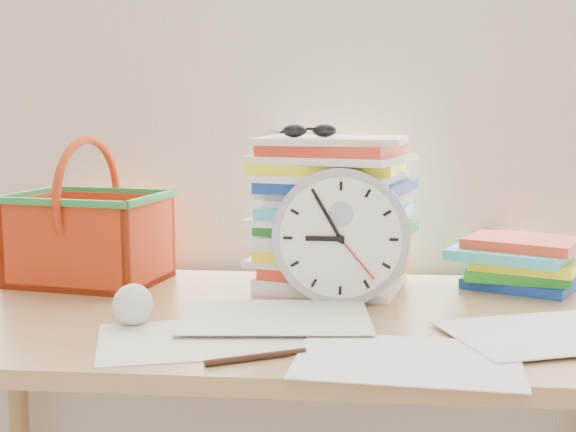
# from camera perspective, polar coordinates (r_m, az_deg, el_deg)

# --- Properties ---
(curtain) EXTENTS (2.40, 0.01, 2.50)m
(curtain) POSITION_cam_1_polar(r_m,az_deg,el_deg) (1.79, 1.07, 13.63)
(curtain) COLOR silver
(curtain) RESTS_ON room_shell
(desk) EXTENTS (1.40, 0.70, 0.75)m
(desk) POSITION_cam_1_polar(r_m,az_deg,el_deg) (1.48, -0.15, -9.69)
(desk) COLOR #997547
(desk) RESTS_ON ground
(paper_stack) EXTENTS (0.36, 0.32, 0.31)m
(paper_stack) POSITION_cam_1_polar(r_m,az_deg,el_deg) (1.63, 3.10, 0.24)
(paper_stack) COLOR white
(paper_stack) RESTS_ON desk
(clock) EXTENTS (0.26, 0.05, 0.26)m
(clock) POSITION_cam_1_polar(r_m,az_deg,el_deg) (1.50, 3.79, -1.43)
(clock) COLOR #9FA1AB
(clock) RESTS_ON desk
(sunglasses) EXTENTS (0.15, 0.14, 0.03)m
(sunglasses) POSITION_cam_1_polar(r_m,az_deg,el_deg) (1.58, 1.53, 6.11)
(sunglasses) COLOR black
(sunglasses) RESTS_ON paper_stack
(book_stack) EXTENTS (0.30, 0.26, 0.10)m
(book_stack) POSITION_cam_1_polar(r_m,az_deg,el_deg) (1.70, 15.95, -3.25)
(book_stack) COLOR white
(book_stack) RESTS_ON desk
(basket) EXTENTS (0.34, 0.28, 0.30)m
(basket) POSITION_cam_1_polar(r_m,az_deg,el_deg) (1.72, -13.98, 0.31)
(basket) COLOR red
(basket) RESTS_ON desk
(crumpled_ball) EXTENTS (0.07, 0.07, 0.07)m
(crumpled_ball) POSITION_cam_1_polar(r_m,az_deg,el_deg) (1.40, -11.00, -6.17)
(crumpled_ball) COLOR white
(crumpled_ball) RESTS_ON desk
(pen) EXTENTS (0.14, 0.08, 0.01)m
(pen) POSITION_cam_1_polar(r_m,az_deg,el_deg) (1.19, -2.30, -9.99)
(pen) COLOR black
(pen) RESTS_ON desk
(scattered_papers) EXTENTS (1.26, 0.42, 0.02)m
(scattered_papers) POSITION_cam_1_polar(r_m,az_deg,el_deg) (1.45, -0.15, -6.66)
(scattered_papers) COLOR white
(scattered_papers) RESTS_ON desk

